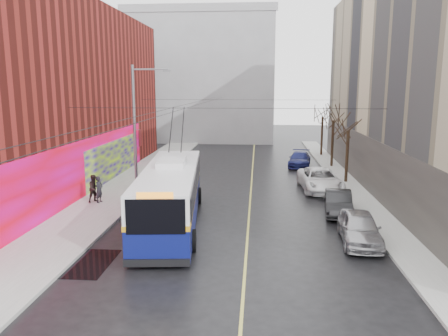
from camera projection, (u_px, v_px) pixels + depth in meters
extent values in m
plane|color=black|center=(213.00, 256.00, 19.83)|extent=(140.00, 140.00, 0.00)
cube|color=gray|center=(122.00, 190.00, 32.19)|extent=(4.00, 60.00, 0.15)
cube|color=gray|center=(357.00, 194.00, 30.88)|extent=(2.00, 60.00, 0.15)
cube|color=#BFB74C|center=(251.00, 187.00, 33.43)|extent=(0.12, 50.00, 0.01)
cube|color=maroon|center=(24.00, 94.00, 33.49)|extent=(12.00, 36.00, 14.00)
cube|color=#EC0598|center=(84.00, 169.00, 30.02)|extent=(0.08, 28.00, 4.00)
cube|color=#2C059A|center=(113.00, 160.00, 35.97)|extent=(0.06, 12.00, 3.20)
cube|color=#4C4742|center=(365.00, 163.00, 32.42)|extent=(0.06, 36.00, 4.00)
cube|color=gray|center=(203.00, 77.00, 62.73)|extent=(20.00, 12.00, 18.00)
cube|color=gray|center=(197.00, 7.00, 55.39)|extent=(20.50, 0.40, 1.00)
cylinder|color=slate|center=(135.00, 133.00, 29.28)|extent=(0.20, 0.20, 9.00)
cube|color=#5C0D10|center=(140.00, 138.00, 29.31)|extent=(0.04, 0.60, 1.10)
cylinder|color=slate|center=(150.00, 69.00, 28.42)|extent=(2.40, 0.10, 0.10)
cube|color=slate|center=(167.00, 71.00, 28.35)|extent=(0.50, 0.22, 0.12)
cylinder|color=black|center=(184.00, 105.00, 33.68)|extent=(0.02, 60.00, 0.02)
cylinder|color=black|center=(196.00, 105.00, 33.60)|extent=(0.02, 60.00, 0.02)
cylinder|color=black|center=(223.00, 108.00, 24.53)|extent=(18.00, 0.02, 0.02)
cylinder|color=black|center=(237.00, 100.00, 40.21)|extent=(18.00, 0.02, 0.02)
cylinder|color=black|center=(347.00, 157.00, 34.43)|extent=(0.24, 0.24, 4.20)
cylinder|color=black|center=(332.00, 144.00, 41.27)|extent=(0.24, 0.24, 4.48)
cylinder|color=black|center=(322.00, 136.00, 48.14)|extent=(0.24, 0.24, 4.37)
cube|color=black|center=(88.00, 263.00, 19.05)|extent=(2.03, 3.31, 0.01)
ellipsoid|color=slate|center=(199.00, 107.00, 26.37)|extent=(0.44, 0.20, 0.12)
ellipsoid|color=slate|center=(237.00, 69.00, 29.10)|extent=(0.44, 0.20, 0.12)
ellipsoid|color=slate|center=(174.00, 89.00, 30.89)|extent=(0.44, 0.20, 0.12)
cube|color=#0A1050|center=(171.00, 206.00, 24.39)|extent=(4.07, 13.04, 1.60)
cube|color=silver|center=(171.00, 180.00, 24.12)|extent=(4.07, 13.04, 1.39)
cube|color=orange|center=(171.00, 192.00, 24.25)|extent=(4.11, 13.09, 0.24)
cube|color=black|center=(155.00, 217.00, 17.84)|extent=(2.45, 0.29, 1.50)
cube|color=black|center=(180.00, 163.00, 30.46)|extent=(2.45, 0.29, 1.28)
cube|color=black|center=(145.00, 182.00, 24.11)|extent=(1.24, 11.70, 1.07)
cube|color=black|center=(196.00, 182.00, 24.17)|extent=(1.24, 11.70, 1.07)
cube|color=silver|center=(172.00, 162.00, 25.01)|extent=(1.81, 3.34, 0.32)
cube|color=black|center=(157.00, 263.00, 18.16)|extent=(2.78, 0.41, 0.32)
cylinder|color=black|center=(133.00, 241.00, 20.25)|extent=(0.43, 1.10, 1.07)
cylinder|color=black|center=(193.00, 241.00, 20.31)|extent=(0.43, 1.10, 1.07)
cylinder|color=black|center=(156.00, 196.00, 28.65)|extent=(0.43, 1.10, 1.07)
cylinder|color=black|center=(199.00, 196.00, 28.71)|extent=(0.43, 1.10, 1.07)
cylinder|color=black|center=(171.00, 128.00, 28.39)|extent=(0.44, 3.70, 2.63)
cylinder|color=black|center=(183.00, 128.00, 28.41)|extent=(0.44, 3.70, 2.63)
imported|color=#ABAAAF|center=(359.00, 228.00, 21.40)|extent=(2.13, 4.67, 1.55)
imported|color=black|center=(338.00, 203.00, 26.26)|extent=(2.00, 4.46, 1.42)
imported|color=white|center=(320.00, 180.00, 32.24)|extent=(3.11, 6.06, 1.64)
imported|color=navy|center=(300.00, 159.00, 42.03)|extent=(2.69, 5.08, 1.40)
imported|color=#A5A5A9|center=(187.00, 166.00, 38.39)|extent=(1.97, 4.28, 1.42)
imported|color=black|center=(99.00, 189.00, 28.37)|extent=(0.55, 0.71, 1.73)
imported|color=black|center=(94.00, 188.00, 28.48)|extent=(1.09, 1.12, 1.81)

